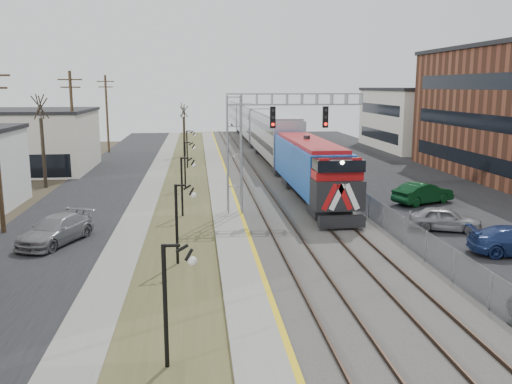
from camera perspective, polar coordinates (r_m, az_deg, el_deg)
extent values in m
cube|color=black|center=(44.31, -17.25, -0.59)|extent=(7.00, 120.00, 0.04)
cube|color=gray|center=(43.66, -11.45, -0.44)|extent=(2.00, 120.00, 0.08)
cube|color=#484A27|center=(43.49, -7.51, -0.38)|extent=(4.00, 120.00, 0.06)
cube|color=gray|center=(43.50, -3.56, -0.18)|extent=(2.00, 120.00, 0.24)
cube|color=#595651|center=(44.01, 2.96, -0.07)|extent=(8.00, 120.00, 0.20)
cube|color=black|center=(47.42, 17.42, 0.15)|extent=(16.00, 120.00, 0.04)
cube|color=gold|center=(43.53, -2.40, 0.01)|extent=(0.24, 120.00, 0.01)
cube|color=#2D2119|center=(43.63, -0.61, 0.08)|extent=(0.08, 120.00, 0.15)
cube|color=#2D2119|center=(43.80, 1.34, 0.12)|extent=(0.08, 120.00, 0.15)
cube|color=#2D2119|center=(44.10, 3.92, 0.18)|extent=(0.08, 120.00, 0.15)
cube|color=#2D2119|center=(44.39, 5.83, 0.22)|extent=(0.08, 120.00, 0.15)
cube|color=#154EB0|center=(40.50, 5.87, 2.33)|extent=(3.00, 17.00, 4.25)
cube|color=black|center=(32.56, 9.00, -3.10)|extent=(2.80, 0.50, 0.70)
cube|color=#91939B|center=(60.29, 1.85, 5.76)|extent=(3.00, 22.00, 5.33)
cube|color=#91939B|center=(82.86, -0.38, 7.21)|extent=(3.00, 22.00, 5.33)
cube|color=#91939B|center=(105.52, -1.65, 8.04)|extent=(3.00, 22.00, 5.33)
cube|color=gray|center=(36.00, -2.30, 3.74)|extent=(1.00, 1.00, 8.00)
cube|color=gray|center=(36.21, 4.07, 9.71)|extent=(9.00, 0.80, 0.80)
cube|color=black|center=(35.57, 1.77, 7.86)|extent=(0.35, 0.25, 1.40)
cube|color=black|center=(36.23, 7.32, 7.83)|extent=(0.35, 0.25, 1.40)
cylinder|color=black|center=(16.99, -9.52, -11.92)|extent=(0.14, 0.14, 4.00)
cylinder|color=black|center=(26.48, -8.34, -3.46)|extent=(0.14, 0.14, 4.00)
cylinder|color=black|center=(36.24, -7.81, 0.49)|extent=(0.14, 0.14, 4.00)
cylinder|color=black|center=(46.11, -7.50, 2.76)|extent=(0.14, 0.14, 4.00)
cylinder|color=black|center=(58.01, -7.26, 4.46)|extent=(0.14, 0.14, 4.00)
cylinder|color=#4C3823|center=(54.00, -18.71, 6.68)|extent=(0.28, 0.28, 10.00)
cylinder|color=#4C3823|center=(73.63, -15.41, 7.89)|extent=(0.28, 0.28, 10.00)
cube|color=gray|center=(44.74, 8.28, 0.93)|extent=(0.04, 120.00, 1.60)
cube|color=beige|center=(60.65, -23.62, 4.86)|extent=(14.00, 12.00, 6.00)
cube|color=beige|center=(79.88, 18.28, 7.23)|extent=(16.00, 18.00, 8.00)
cylinder|color=#382D23|center=(49.70, -21.47, 3.82)|extent=(0.30, 0.30, 5.95)
cylinder|color=#382D23|center=(67.92, -7.56, 5.79)|extent=(0.30, 0.30, 4.90)
imported|color=gray|center=(34.53, 19.25, -2.74)|extent=(4.54, 3.11, 1.43)
imported|color=#0B3818|center=(41.91, 17.17, -0.15)|extent=(5.08, 3.46, 1.59)
imported|color=gray|center=(31.98, -20.33, -3.82)|extent=(3.97, 5.63, 1.51)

